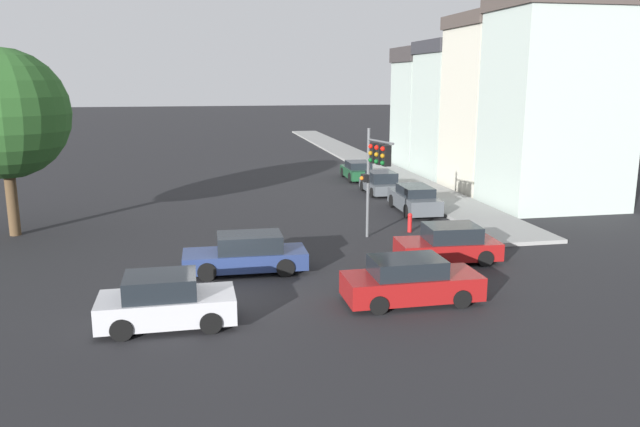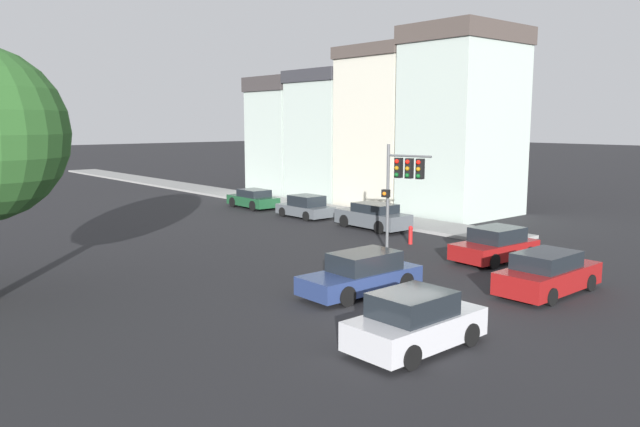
% 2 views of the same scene
% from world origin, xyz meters
% --- Properties ---
extents(ground_plane, '(300.00, 300.00, 0.00)m').
position_xyz_m(ground_plane, '(0.00, 0.00, 0.00)').
color(ground_plane, black).
extents(sidewalk_strip, '(3.25, 60.00, 0.17)m').
position_xyz_m(sidewalk_strip, '(13.51, 33.76, 0.09)').
color(sidewalk_strip, gray).
rests_on(sidewalk_strip, ground_plane).
extents(rowhouse_backdrop, '(8.01, 22.60, 11.86)m').
position_xyz_m(rowhouse_backdrop, '(19.07, 19.53, 5.37)').
color(rowhouse_backdrop, '#ADBCB2').
rests_on(rowhouse_backdrop, ground_plane).
extents(street_tree, '(5.84, 5.84, 8.52)m').
position_xyz_m(street_tree, '(-9.24, 10.10, 5.58)').
color(street_tree, '#4C3823').
rests_on(street_tree, ground_plane).
extents(traffic_signal, '(0.93, 2.28, 4.98)m').
position_xyz_m(traffic_signal, '(6.89, 5.87, 3.57)').
color(traffic_signal, '#515456').
rests_on(traffic_signal, ground_plane).
extents(crossing_car_0, '(4.43, 1.94, 1.50)m').
position_xyz_m(crossing_car_0, '(5.86, -1.91, 0.70)').
color(crossing_car_0, maroon).
rests_on(crossing_car_0, ground_plane).
extents(crossing_car_1, '(4.61, 1.90, 1.47)m').
position_xyz_m(crossing_car_1, '(0.89, 2.36, 0.69)').
color(crossing_car_1, navy).
rests_on(crossing_car_1, ground_plane).
extents(crossing_car_2, '(3.97, 1.97, 1.57)m').
position_xyz_m(crossing_car_2, '(-1.86, -2.43, 0.73)').
color(crossing_car_2, '#B7B7BC').
rests_on(crossing_car_2, ground_plane).
extents(crossing_car_3, '(4.06, 2.15, 1.47)m').
position_xyz_m(crossing_car_3, '(8.89, 2.25, 0.69)').
color(crossing_car_3, maroon).
rests_on(crossing_car_3, ground_plane).
extents(parked_car_0, '(1.97, 4.64, 1.47)m').
position_xyz_m(parked_car_0, '(10.72, 11.42, 0.71)').
color(parked_car_0, '#4C5156').
rests_on(parked_car_0, ground_plane).
extents(parked_car_1, '(1.92, 3.82, 1.42)m').
position_xyz_m(parked_car_1, '(10.53, 17.16, 0.66)').
color(parked_car_1, '#4C5156').
rests_on(parked_car_1, ground_plane).
extents(parked_car_2, '(1.93, 4.17, 1.32)m').
position_xyz_m(parked_car_2, '(10.52, 22.90, 0.64)').
color(parked_car_2, '#194728').
rests_on(parked_car_2, ground_plane).
extents(fire_hydrant, '(0.22, 0.22, 0.92)m').
position_xyz_m(fire_hydrant, '(8.98, 7.13, 0.49)').
color(fire_hydrant, red).
rests_on(fire_hydrant, ground_plane).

